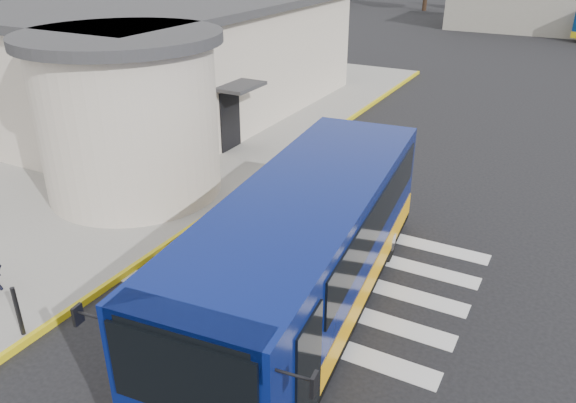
% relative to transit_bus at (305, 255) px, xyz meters
% --- Properties ---
extents(ground, '(140.00, 140.00, 0.00)m').
position_rel_transit_bus_xyz_m(ground, '(-0.29, 2.38, -1.37)').
color(ground, black).
rests_on(ground, ground).
extents(sidewalk, '(10.00, 34.00, 0.15)m').
position_rel_transit_bus_xyz_m(sidewalk, '(-9.29, 6.38, -1.29)').
color(sidewalk, gray).
rests_on(sidewalk, ground).
extents(curb_strip, '(0.12, 34.00, 0.16)m').
position_rel_transit_bus_xyz_m(curb_strip, '(-4.34, 6.38, -1.29)').
color(curb_strip, yellow).
rests_on(curb_strip, ground).
extents(station_building, '(12.70, 18.70, 4.80)m').
position_rel_transit_bus_xyz_m(station_building, '(-11.14, 9.28, 1.20)').
color(station_building, beige).
rests_on(station_building, ground).
extents(crosswalk, '(8.00, 5.35, 0.01)m').
position_rel_transit_bus_xyz_m(crosswalk, '(-0.79, 1.58, -1.36)').
color(crosswalk, silver).
rests_on(crosswalk, ground).
extents(transit_bus, '(4.09, 10.33, 2.86)m').
position_rel_transit_bus_xyz_m(transit_bus, '(0.00, 0.00, 0.00)').
color(transit_bus, navy).
rests_on(transit_bus, ground).
extents(pedestrian_b, '(0.68, 0.86, 1.76)m').
position_rel_transit_bus_xyz_m(pedestrian_b, '(-6.85, 0.97, -0.34)').
color(pedestrian_b, black).
rests_on(pedestrian_b, sidewalk).
extents(bollard, '(0.09, 0.09, 1.11)m').
position_rel_transit_bus_xyz_m(bollard, '(-4.49, -3.60, -0.66)').
color(bollard, black).
rests_on(bollard, sidewalk).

